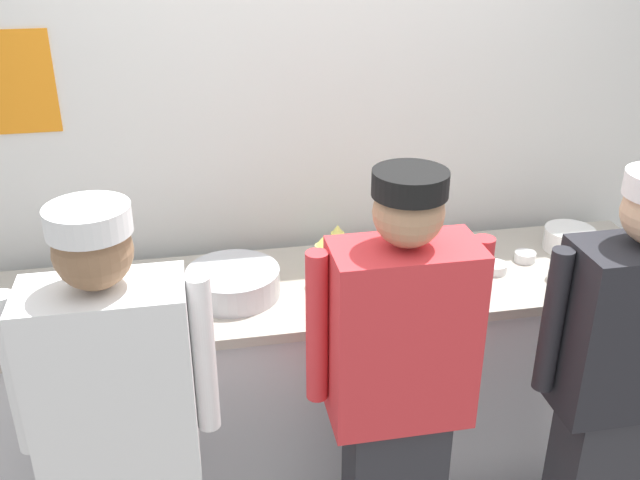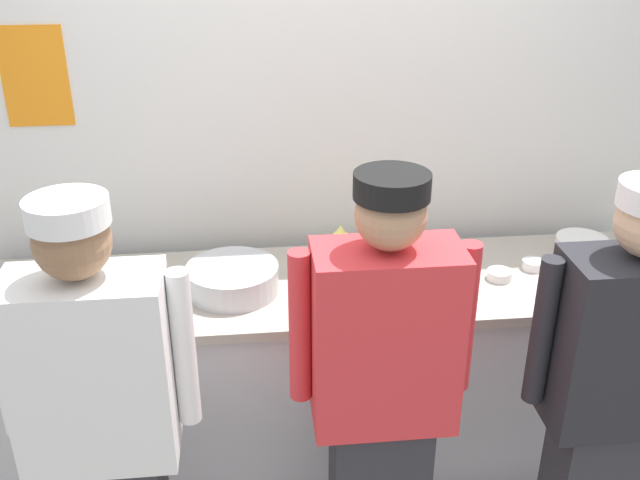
# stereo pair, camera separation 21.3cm
# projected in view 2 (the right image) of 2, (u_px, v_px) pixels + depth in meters

# --- Properties ---
(wall_back) EXTENTS (4.52, 0.11, 3.00)m
(wall_back) POSITION_uv_depth(u_px,v_px,m) (315.00, 109.00, 3.07)
(wall_back) COLOR silver
(wall_back) RESTS_ON ground
(prep_counter) EXTENTS (2.88, 0.68, 0.92)m
(prep_counter) POSITION_uv_depth(u_px,v_px,m) (327.00, 376.00, 3.10)
(prep_counter) COLOR silver
(prep_counter) RESTS_ON ground
(chef_near_left) EXTENTS (0.59, 0.24, 1.62)m
(chef_near_left) POSITION_uv_depth(u_px,v_px,m) (103.00, 429.00, 2.20)
(chef_near_left) COLOR #2D2D33
(chef_near_left) RESTS_ON ground
(chef_center) EXTENTS (0.59, 0.24, 1.63)m
(chef_center) POSITION_uv_depth(u_px,v_px,m) (382.00, 394.00, 2.34)
(chef_center) COLOR #2D2D33
(chef_center) RESTS_ON ground
(chef_far_right) EXTENTS (0.58, 0.24, 1.59)m
(chef_far_right) POSITION_uv_depth(u_px,v_px,m) (613.00, 397.00, 2.36)
(chef_far_right) COLOR #2D2D33
(chef_far_right) RESTS_ON ground
(plate_stack_front) EXTENTS (0.21, 0.21, 0.05)m
(plate_stack_front) POSITION_uv_depth(u_px,v_px,m) (428.00, 272.00, 2.93)
(plate_stack_front) COLOR white
(plate_stack_front) RESTS_ON prep_counter
(plate_stack_rear) EXTENTS (0.22, 0.22, 0.10)m
(plate_stack_rear) POSITION_uv_depth(u_px,v_px,m) (581.00, 248.00, 3.07)
(plate_stack_rear) COLOR white
(plate_stack_rear) RESTS_ON prep_counter
(mixing_bowl_steel) EXTENTS (0.36, 0.36, 0.11)m
(mixing_bowl_steel) POSITION_uv_depth(u_px,v_px,m) (233.00, 279.00, 2.82)
(mixing_bowl_steel) COLOR #B7BABF
(mixing_bowl_steel) RESTS_ON prep_counter
(sheet_tray) EXTENTS (0.56, 0.41, 0.02)m
(sheet_tray) POSITION_uv_depth(u_px,v_px,m) (62.00, 293.00, 2.80)
(sheet_tray) COLOR #B7BABF
(sheet_tray) RESTS_ON prep_counter
(squeeze_bottle_primary) EXTENTS (0.06, 0.06, 0.19)m
(squeeze_bottle_primary) POSITION_uv_depth(u_px,v_px,m) (340.00, 248.00, 2.98)
(squeeze_bottle_primary) COLOR #E5E066
(squeeze_bottle_primary) RESTS_ON prep_counter
(squeeze_bottle_secondary) EXTENTS (0.06, 0.06, 0.20)m
(squeeze_bottle_secondary) POSITION_uv_depth(u_px,v_px,m) (376.00, 271.00, 2.79)
(squeeze_bottle_secondary) COLOR #56A333
(squeeze_bottle_secondary) RESTS_ON prep_counter
(squeeze_bottle_spare) EXTENTS (0.06, 0.06, 0.21)m
(squeeze_bottle_spare) POSITION_uv_depth(u_px,v_px,m) (323.00, 262.00, 2.85)
(squeeze_bottle_spare) COLOR #E5E066
(squeeze_bottle_spare) RESTS_ON prep_counter
(ramekin_green_sauce) EXTENTS (0.10, 0.10, 0.05)m
(ramekin_green_sauce) POSITION_uv_depth(u_px,v_px,m) (566.00, 284.00, 2.83)
(ramekin_green_sauce) COLOR white
(ramekin_green_sauce) RESTS_ON prep_counter
(ramekin_orange_sauce) EXTENTS (0.09, 0.09, 0.04)m
(ramekin_orange_sauce) POSITION_uv_depth(u_px,v_px,m) (533.00, 264.00, 3.00)
(ramekin_orange_sauce) COLOR white
(ramekin_orange_sauce) RESTS_ON prep_counter
(ramekin_red_sauce) EXTENTS (0.10, 0.10, 0.04)m
(ramekin_red_sauce) POSITION_uv_depth(u_px,v_px,m) (329.00, 295.00, 2.78)
(ramekin_red_sauce) COLOR white
(ramekin_red_sauce) RESTS_ON prep_counter
(ramekin_yellow_sauce) EXTENTS (0.10, 0.10, 0.04)m
(ramekin_yellow_sauce) POSITION_uv_depth(u_px,v_px,m) (500.00, 274.00, 2.92)
(ramekin_yellow_sauce) COLOR white
(ramekin_yellow_sauce) RESTS_ON prep_counter
(deli_cup) EXTENTS (0.09, 0.09, 0.09)m
(deli_cup) POSITION_uv_depth(u_px,v_px,m) (628.00, 281.00, 2.83)
(deli_cup) COLOR white
(deli_cup) RESTS_ON prep_counter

